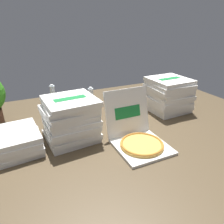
% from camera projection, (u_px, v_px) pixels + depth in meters
% --- Properties ---
extents(ground_plane, '(3.20, 2.40, 0.02)m').
position_uv_depth(ground_plane, '(115.00, 132.00, 1.90)').
color(ground_plane, '#4C3D28').
extents(open_pizza_box, '(0.39, 0.49, 0.40)m').
position_uv_depth(open_pizza_box, '(138.00, 136.00, 1.66)').
color(open_pizza_box, white).
rests_on(open_pizza_box, ground_plane).
extents(pizza_stack_center_near, '(0.44, 0.43, 0.36)m').
position_uv_depth(pizza_stack_center_near, '(70.00, 119.00, 1.71)').
color(pizza_stack_center_near, white).
rests_on(pizza_stack_center_near, ground_plane).
extents(pizza_stack_right_near, '(0.42, 0.42, 0.36)m').
position_uv_depth(pizza_stack_right_near, '(168.00, 95.00, 2.25)').
color(pizza_stack_right_near, white).
rests_on(pizza_stack_right_near, ground_plane).
extents(pizza_stack_left_near, '(0.42, 0.42, 0.16)m').
position_uv_depth(pizza_stack_left_near, '(12.00, 142.00, 1.57)').
color(pizza_stack_left_near, white).
rests_on(pizza_stack_left_near, ground_plane).
extents(ice_bucket, '(0.28, 0.28, 0.16)m').
position_uv_depth(ice_bucket, '(72.00, 101.00, 2.35)').
color(ice_bucket, '#B7BABF').
rests_on(ice_bucket, ground_plane).
extents(water_bottle_0, '(0.06, 0.06, 0.22)m').
position_uv_depth(water_bottle_0, '(75.00, 107.00, 2.13)').
color(water_bottle_0, silver).
rests_on(water_bottle_0, ground_plane).
extents(water_bottle_1, '(0.06, 0.06, 0.22)m').
position_uv_depth(water_bottle_1, '(91.00, 97.00, 2.40)').
color(water_bottle_1, white).
rests_on(water_bottle_1, ground_plane).
extents(water_bottle_2, '(0.06, 0.06, 0.22)m').
position_uv_depth(water_bottle_2, '(53.00, 94.00, 2.49)').
color(water_bottle_2, white).
rests_on(water_bottle_2, ground_plane).
extents(water_bottle_3, '(0.06, 0.06, 0.22)m').
position_uv_depth(water_bottle_3, '(58.00, 104.00, 2.21)').
color(water_bottle_3, white).
rests_on(water_bottle_3, ground_plane).
extents(water_bottle_4, '(0.06, 0.06, 0.22)m').
position_uv_depth(water_bottle_4, '(66.00, 106.00, 2.14)').
color(water_bottle_4, silver).
rests_on(water_bottle_4, ground_plane).
extents(water_bottle_5, '(0.06, 0.06, 0.22)m').
position_uv_depth(water_bottle_5, '(48.00, 106.00, 2.15)').
color(water_bottle_5, white).
rests_on(water_bottle_5, ground_plane).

